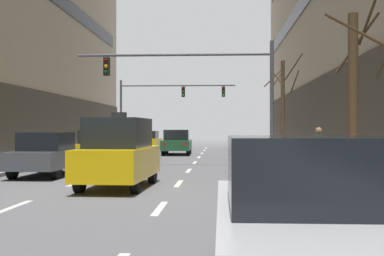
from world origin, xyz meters
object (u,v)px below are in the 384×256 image
(street_tree_0, at_px, (355,96))
(street_tree_1, at_px, (283,105))
(car_driving_2, at_px, (48,154))
(car_driving_1, at_px, (177,142))
(taxi_driving_0, at_px, (99,146))
(taxi_driving_4, at_px, (149,140))
(taxi_driving_3, at_px, (119,153))
(car_parked_0, at_px, (309,219))
(traffic_signal_1, at_px, (163,99))
(pedestrian_0, at_px, (319,148))
(traffic_signal_0, at_px, (208,79))

(street_tree_0, bearing_deg, street_tree_1, 90.13)
(car_driving_2, xyz_separation_m, street_tree_1, (9.66, 8.73, 2.19))
(car_driving_1, xyz_separation_m, car_driving_2, (-3.42, -15.65, -0.03))
(taxi_driving_0, relative_size, taxi_driving_4, 1.06)
(taxi_driving_0, distance_m, taxi_driving_3, 11.95)
(car_parked_0, height_order, traffic_signal_1, traffic_signal_1)
(car_driving_1, height_order, pedestrian_0, pedestrian_0)
(taxi_driving_4, distance_m, pedestrian_0, 27.26)
(taxi_driving_0, height_order, taxi_driving_3, taxi_driving_3)
(taxi_driving_4, xyz_separation_m, traffic_signal_0, (5.49, -19.23, 3.24))
(taxi_driving_0, bearing_deg, traffic_signal_1, 84.06)
(street_tree_0, bearing_deg, taxi_driving_3, 162.91)
(traffic_signal_0, relative_size, traffic_signal_1, 0.95)
(taxi_driving_4, bearing_deg, traffic_signal_1, -36.30)
(car_driving_1, height_order, car_driving_2, car_driving_1)
(traffic_signal_0, bearing_deg, car_parked_0, -85.30)
(traffic_signal_1, relative_size, street_tree_0, 1.84)
(taxi_driving_4, relative_size, street_tree_0, 0.81)
(traffic_signal_0, relative_size, street_tree_0, 1.76)
(car_driving_2, height_order, street_tree_0, street_tree_0)
(traffic_signal_1, bearing_deg, pedestrian_0, -72.02)
(taxi_driving_0, xyz_separation_m, taxi_driving_3, (3.37, -11.47, 0.21))
(street_tree_0, bearing_deg, traffic_signal_0, 110.44)
(taxi_driving_0, bearing_deg, taxi_driving_3, -73.62)
(car_driving_1, bearing_deg, street_tree_1, -47.94)
(taxi_driving_3, xyz_separation_m, traffic_signal_1, (-1.77, 26.86, 3.19))
(traffic_signal_0, distance_m, pedestrian_0, 8.00)
(taxi_driving_4, bearing_deg, car_driving_2, -90.64)
(car_driving_2, distance_m, traffic_signal_1, 23.55)
(car_parked_0, bearing_deg, taxi_driving_4, 100.58)
(car_driving_1, height_order, taxi_driving_4, taxi_driving_4)
(car_driving_2, bearing_deg, taxi_driving_0, 89.92)
(traffic_signal_0, height_order, traffic_signal_1, traffic_signal_1)
(street_tree_1, relative_size, pedestrian_0, 3.38)
(taxi_driving_3, bearing_deg, taxi_driving_4, 96.37)
(street_tree_0, height_order, street_tree_1, street_tree_1)
(taxi_driving_0, bearing_deg, street_tree_1, 5.19)
(taxi_driving_4, xyz_separation_m, street_tree_1, (9.39, -15.50, 2.21))
(taxi_driving_0, distance_m, traffic_signal_0, 7.17)
(car_driving_1, xyz_separation_m, taxi_driving_3, (-0.04, -19.26, 0.20))
(car_driving_2, bearing_deg, pedestrian_0, -8.17)
(taxi_driving_4, bearing_deg, street_tree_0, -72.44)
(street_tree_1, bearing_deg, pedestrian_0, -90.33)
(taxi_driving_3, height_order, taxi_driving_4, taxi_driving_3)
(pedestrian_0, bearing_deg, taxi_driving_0, 136.11)
(car_driving_1, distance_m, taxi_driving_4, 9.14)
(car_driving_2, relative_size, car_parked_0, 0.98)
(car_driving_2, xyz_separation_m, car_parked_0, (7.25, -13.15, 0.02))
(taxi_driving_0, height_order, traffic_signal_0, traffic_signal_0)
(traffic_signal_0, height_order, street_tree_0, traffic_signal_0)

